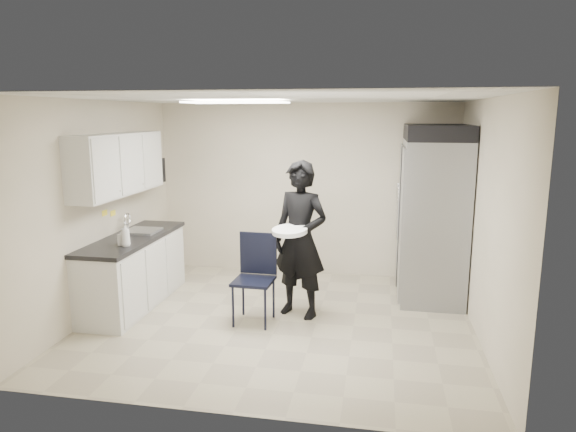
% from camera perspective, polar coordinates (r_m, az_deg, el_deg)
% --- Properties ---
extents(floor, '(4.50, 4.50, 0.00)m').
position_cam_1_polar(floor, '(6.27, -0.94, -11.56)').
color(floor, tan).
rests_on(floor, ground).
extents(ceiling, '(4.50, 4.50, 0.00)m').
position_cam_1_polar(ceiling, '(5.78, -1.02, 12.94)').
color(ceiling, silver).
rests_on(ceiling, back_wall).
extents(back_wall, '(4.50, 0.00, 4.50)m').
position_cam_1_polar(back_wall, '(7.83, 1.90, 2.93)').
color(back_wall, beige).
rests_on(back_wall, floor).
extents(left_wall, '(0.00, 4.00, 4.00)m').
position_cam_1_polar(left_wall, '(6.70, -20.21, 0.84)').
color(left_wall, beige).
rests_on(left_wall, floor).
extents(right_wall, '(0.00, 4.00, 4.00)m').
position_cam_1_polar(right_wall, '(5.88, 21.05, -0.57)').
color(right_wall, beige).
rests_on(right_wall, floor).
extents(ceiling_panel, '(1.20, 0.60, 0.02)m').
position_cam_1_polar(ceiling_panel, '(6.31, -5.76, 12.46)').
color(ceiling_panel, white).
rests_on(ceiling_panel, ceiling).
extents(lower_counter, '(0.60, 1.90, 0.86)m').
position_cam_1_polar(lower_counter, '(6.92, -16.74, -6.04)').
color(lower_counter, silver).
rests_on(lower_counter, floor).
extents(countertop, '(0.64, 1.95, 0.05)m').
position_cam_1_polar(countertop, '(6.81, -16.95, -2.37)').
color(countertop, black).
rests_on(countertop, lower_counter).
extents(sink, '(0.42, 0.40, 0.14)m').
position_cam_1_polar(sink, '(7.02, -15.87, -2.04)').
color(sink, gray).
rests_on(sink, countertop).
extents(faucet, '(0.02, 0.02, 0.24)m').
position_cam_1_polar(faucet, '(7.08, -17.39, -0.77)').
color(faucet, silver).
rests_on(faucet, countertop).
extents(upper_cabinets, '(0.35, 1.80, 0.75)m').
position_cam_1_polar(upper_cabinets, '(6.72, -18.36, 5.51)').
color(upper_cabinets, silver).
rests_on(upper_cabinets, left_wall).
extents(towel_dispenser, '(0.22, 0.30, 0.35)m').
position_cam_1_polar(towel_dispenser, '(7.79, -14.66, 4.90)').
color(towel_dispenser, black).
rests_on(towel_dispenser, left_wall).
extents(notice_sticker_left, '(0.00, 0.12, 0.07)m').
position_cam_1_polar(notice_sticker_left, '(6.79, -19.70, 0.32)').
color(notice_sticker_left, yellow).
rests_on(notice_sticker_left, left_wall).
extents(notice_sticker_right, '(0.00, 0.12, 0.07)m').
position_cam_1_polar(notice_sticker_right, '(6.97, -18.87, 0.30)').
color(notice_sticker_right, yellow).
rests_on(notice_sticker_right, left_wall).
extents(commercial_fridge, '(0.80, 1.35, 2.10)m').
position_cam_1_polar(commercial_fridge, '(7.11, 15.74, -0.37)').
color(commercial_fridge, gray).
rests_on(commercial_fridge, floor).
extents(fridge_compressor, '(0.80, 1.35, 0.20)m').
position_cam_1_polar(fridge_compressor, '(6.98, 16.24, 8.91)').
color(fridge_compressor, black).
rests_on(fridge_compressor, commercial_fridge).
extents(folding_chair, '(0.47, 0.47, 1.02)m').
position_cam_1_polar(folding_chair, '(6.06, -3.86, -7.24)').
color(folding_chair, black).
rests_on(folding_chair, floor).
extents(man_tuxedo, '(0.81, 0.68, 1.90)m').
position_cam_1_polar(man_tuxedo, '(6.17, 1.36, -2.64)').
color(man_tuxedo, black).
rests_on(man_tuxedo, floor).
extents(bucket_lid, '(0.53, 0.53, 0.05)m').
position_cam_1_polar(bucket_lid, '(5.92, 0.19, -1.65)').
color(bucket_lid, white).
rests_on(bucket_lid, man_tuxedo).
extents(soap_bottle_a, '(0.15, 0.15, 0.28)m').
position_cam_1_polar(soap_bottle_a, '(6.29, -17.63, -1.96)').
color(soap_bottle_a, silver).
rests_on(soap_bottle_a, countertop).
extents(soap_bottle_b, '(0.10, 0.10, 0.20)m').
position_cam_1_polar(soap_bottle_b, '(6.35, -17.89, -2.19)').
color(soap_bottle_b, silver).
rests_on(soap_bottle_b, countertop).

